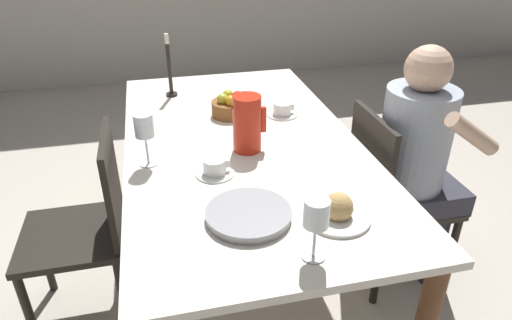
% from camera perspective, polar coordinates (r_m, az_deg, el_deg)
% --- Properties ---
extents(ground_plane, '(20.00, 20.00, 0.00)m').
position_cam_1_polar(ground_plane, '(2.41, -1.52, -14.22)').
color(ground_plane, beige).
extents(dining_table, '(0.98, 1.80, 0.78)m').
position_cam_1_polar(dining_table, '(2.01, -1.77, -0.05)').
color(dining_table, silver).
rests_on(dining_table, ground_plane).
extents(chair_person_side, '(0.42, 0.42, 0.89)m').
position_cam_1_polar(chair_person_side, '(2.23, 16.43, -4.07)').
color(chair_person_side, black).
rests_on(chair_person_side, ground_plane).
extents(chair_opposite, '(0.42, 0.42, 0.89)m').
position_cam_1_polar(chair_opposite, '(2.06, -20.31, -7.74)').
color(chair_opposite, black).
rests_on(chair_opposite, ground_plane).
extents(person_seated, '(0.39, 0.41, 1.19)m').
position_cam_1_polar(person_seated, '(2.13, 19.78, 0.74)').
color(person_seated, '#33333D').
rests_on(person_seated, ground_plane).
extents(red_pitcher, '(0.14, 0.12, 0.23)m').
position_cam_1_polar(red_pitcher, '(1.84, -1.12, 4.61)').
color(red_pitcher, red).
rests_on(red_pitcher, dining_table).
extents(wine_glass_water, '(0.07, 0.07, 0.21)m').
position_cam_1_polar(wine_glass_water, '(1.76, -13.81, 3.96)').
color(wine_glass_water, white).
rests_on(wine_glass_water, dining_table).
extents(wine_glass_juice, '(0.07, 0.07, 0.19)m').
position_cam_1_polar(wine_glass_juice, '(1.26, 7.55, -7.01)').
color(wine_glass_juice, white).
rests_on(wine_glass_juice, dining_table).
extents(teacup_near_person, '(0.15, 0.15, 0.06)m').
position_cam_1_polar(teacup_near_person, '(1.71, -5.17, -0.97)').
color(teacup_near_person, white).
rests_on(teacup_near_person, dining_table).
extents(teacup_across, '(0.15, 0.15, 0.06)m').
position_cam_1_polar(teacup_across, '(2.20, 3.30, 6.27)').
color(teacup_across, white).
rests_on(teacup_across, dining_table).
extents(serving_tray, '(0.28, 0.28, 0.03)m').
position_cam_1_polar(serving_tray, '(1.48, -0.94, -6.83)').
color(serving_tray, '#9E9EA3').
rests_on(serving_tray, dining_table).
extents(bread_plate, '(0.22, 0.22, 0.10)m').
position_cam_1_polar(bread_plate, '(1.49, 10.18, -6.26)').
color(bread_plate, white).
rests_on(bread_plate, dining_table).
extents(fruit_bowl, '(0.17, 0.17, 0.11)m').
position_cam_1_polar(fruit_bowl, '(2.20, -3.21, 6.78)').
color(fruit_bowl, brown).
rests_on(fruit_bowl, dining_table).
extents(candlestick_tall, '(0.06, 0.06, 0.33)m').
position_cam_1_polar(candlestick_tall, '(2.45, -10.73, 10.72)').
color(candlestick_tall, black).
rests_on(candlestick_tall, dining_table).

